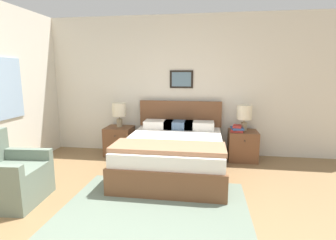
{
  "coord_description": "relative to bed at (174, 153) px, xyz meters",
  "views": [
    {
      "loc": [
        0.63,
        -1.68,
        1.56
      ],
      "look_at": [
        0.11,
        1.81,
        0.92
      ],
      "focal_mm": 28.0,
      "sensor_mm": 36.0,
      "label": 1
    }
  ],
  "objects": [
    {
      "name": "wall_back",
      "position": [
        -0.13,
        1.03,
        1.0
      ],
      "size": [
        7.23,
        0.09,
        2.6
      ],
      "color": "silver",
      "rests_on": "ground_plane"
    },
    {
      "name": "nightstand_near_window",
      "position": [
        -1.15,
        0.72,
        -0.04
      ],
      "size": [
        0.5,
        0.49,
        0.53
      ],
      "color": "brown",
      "rests_on": "ground_plane"
    },
    {
      "name": "armchair",
      "position": [
        -1.86,
        -1.3,
        -0.01
      ],
      "size": [
        0.77,
        0.77,
        0.85
      ],
      "rotation": [
        0.0,
        0.0,
        -1.49
      ],
      "color": "slate",
      "rests_on": "ground_plane"
    },
    {
      "name": "nightstand_by_door",
      "position": [
        1.15,
        0.72,
        -0.04
      ],
      "size": [
        0.5,
        0.49,
        0.53
      ],
      "color": "brown",
      "rests_on": "ground_plane"
    },
    {
      "name": "table_lamp_near_window",
      "position": [
        -1.15,
        0.75,
        0.54
      ],
      "size": [
        0.25,
        0.25,
        0.46
      ],
      "color": "gray",
      "rests_on": "nightstand_near_window"
    },
    {
      "name": "book_novel_upper",
      "position": [
        1.04,
        0.67,
        0.32
      ],
      "size": [
        0.18,
        0.23,
        0.04
      ],
      "rotation": [
        0.0,
        0.0,
        -0.2
      ],
      "color": "#B7332D",
      "rests_on": "book_hardcover_middle"
    },
    {
      "name": "book_hardcover_middle",
      "position": [
        1.04,
        0.67,
        0.28
      ],
      "size": [
        0.22,
        0.28,
        0.03
      ],
      "rotation": [
        0.0,
        0.0,
        0.11
      ],
      "color": "#335693",
      "rests_on": "book_thick_bottom"
    },
    {
      "name": "table_lamp_by_door",
      "position": [
        1.16,
        0.75,
        0.54
      ],
      "size": [
        0.25,
        0.25,
        0.46
      ],
      "color": "gray",
      "rests_on": "nightstand_by_door"
    },
    {
      "name": "area_rug_main",
      "position": [
        -0.07,
        -1.3,
        -0.3
      ],
      "size": [
        2.15,
        1.85,
        0.01
      ],
      "color": "slate",
      "rests_on": "ground_plane"
    },
    {
      "name": "bed",
      "position": [
        0.0,
        0.0,
        0.0
      ],
      "size": [
        1.54,
        1.95,
        1.03
      ],
      "color": "brown",
      "rests_on": "ground_plane"
    },
    {
      "name": "book_thick_bottom",
      "position": [
        1.04,
        0.67,
        0.25
      ],
      "size": [
        0.25,
        0.27,
        0.04
      ],
      "rotation": [
        0.0,
        0.0,
        -0.16
      ],
      "color": "#B7332D",
      "rests_on": "nightstand_by_door"
    }
  ]
}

